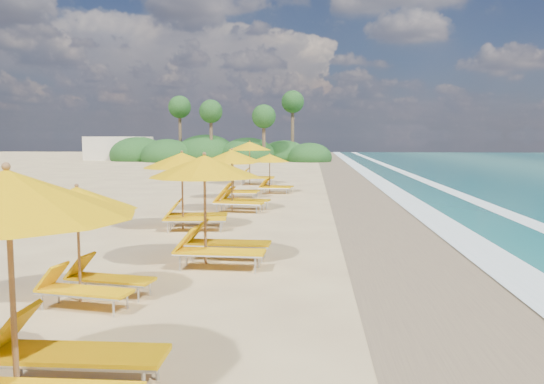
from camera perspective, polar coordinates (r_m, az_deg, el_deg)
name	(u,v)px	position (r m, az deg, el deg)	size (l,w,h in m)	color
ground	(272,231)	(16.82, 0.00, -4.07)	(160.00, 160.00, 0.00)	#D5BD7D
wet_sand	(404,232)	(17.01, 13.60, -4.11)	(4.00, 160.00, 0.01)	#8A7652
surf_foam	(495,233)	(17.65, 22.30, -3.95)	(4.00, 160.00, 0.01)	white
station_1	(30,274)	(6.27, -23.94, -7.82)	(2.83, 2.61, 2.65)	olive
station_2	(86,236)	(10.04, -18.82, -4.40)	(2.51, 2.40, 2.09)	olive
station_3	(213,202)	(12.35, -6.13, -1.02)	(2.82, 2.62, 2.55)	olive
station_4	(188,185)	(17.19, -8.72, 0.72)	(2.85, 2.69, 2.46)	olive
station_5	(236,176)	(21.17, -3.73, 1.70)	(2.91, 2.78, 2.44)	olive
station_6	(237,173)	(25.38, -3.71, 1.96)	(2.33, 2.17, 2.09)	olive
station_7	(273,171)	(27.74, 0.08, 2.25)	(2.40, 2.28, 2.04)	olive
station_8	(253,160)	(32.72, -1.99, 3.38)	(2.86, 2.64, 2.63)	olive
treeline	(214,152)	(63.05, -6.05, 4.14)	(25.80, 8.80, 9.74)	#163D14
beach_building	(119,148)	(68.58, -15.68, 4.43)	(7.00, 5.00, 2.80)	beige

